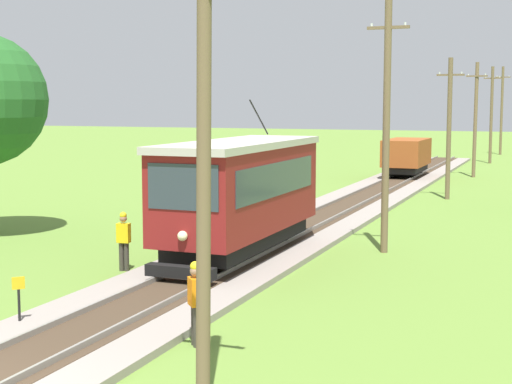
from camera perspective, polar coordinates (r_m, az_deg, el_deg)
red_tram at (r=24.40m, az=-1.16°, el=-0.03°), size 2.60×8.54×4.79m
freight_car at (r=51.58m, az=11.05°, el=2.66°), size 2.40×5.20×2.31m
utility_pole_foreground at (r=12.58m, az=-3.88°, el=1.83°), size 1.40×0.44×7.75m
utility_pole_near_tram at (r=25.95m, az=9.59°, el=5.01°), size 1.40×0.28×8.46m
utility_pole_mid at (r=41.13m, az=14.05°, el=4.65°), size 1.40×0.34×7.29m
utility_pole_far at (r=54.04m, az=15.88°, el=5.23°), size 1.40×0.53×7.69m
utility_pole_distant at (r=66.51m, az=16.97°, el=5.52°), size 1.40×0.52×7.93m
utility_pole_horizon at (r=78.02m, az=17.67°, el=5.80°), size 1.40×0.43×8.42m
trackside_signal_marker at (r=18.10m, az=-17.09°, el=-7.59°), size 0.21×0.21×1.18m
track_worker at (r=16.10m, az=-4.49°, el=-7.91°), size 0.43×0.44×1.78m
second_worker at (r=23.41m, az=-9.73°, el=-3.39°), size 0.41×0.29×1.78m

